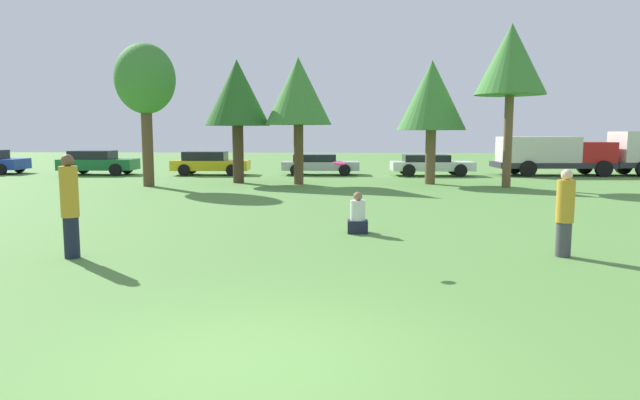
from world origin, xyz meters
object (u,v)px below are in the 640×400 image
object	(u,v)px
frisbee	(339,163)
parked_car_yellow	(209,163)
tree_0	(145,81)
tree_2	(298,92)
person_catcher	(565,213)
parked_car_silver	(319,164)
parked_car_green	(97,162)
parked_car_white	(430,164)
tree_4	(511,61)
bystander_sitting	(358,217)
tree_3	(432,96)
delivery_truck_red	(553,154)
person_thrower	(70,206)
tree_1	(237,94)

from	to	relation	value
frisbee	parked_car_yellow	world-z (taller)	frisbee
tree_0	tree_2	size ratio (longest dim) A/B	1.08
person_catcher	parked_car_silver	distance (m)	21.22
person_catcher	parked_car_green	size ratio (longest dim) A/B	0.40
parked_car_silver	parked_car_white	xyz separation A→B (m)	(6.08, -0.43, 0.02)
person_catcher	parked_car_white	distance (m)	20.07
person_catcher	frisbee	distance (m)	4.36
tree_2	tree_4	size ratio (longest dim) A/B	0.83
parked_car_yellow	parked_car_white	distance (m)	12.14
tree_0	person_catcher	bearing A→B (deg)	-46.80
tree_4	bystander_sitting	bearing A→B (deg)	-120.51
tree_3	tree_2	bearing A→B (deg)	-176.33
parked_car_green	delivery_truck_red	bearing A→B (deg)	-0.15
frisbee	bystander_sitting	bearing A→B (deg)	80.83
person_catcher	parked_car_white	xyz separation A→B (m)	(0.58, 20.06, -0.21)
person_thrower	parked_car_silver	size ratio (longest dim) A/B	0.45
person_catcher	tree_0	distance (m)	18.85
bystander_sitting	tree_4	world-z (taller)	tree_4
person_catcher	tree_2	bearing A→B (deg)	-70.31
person_thrower	parked_car_silver	xyz separation A→B (m)	(3.73, 20.99, -0.38)
person_thrower	person_catcher	xyz separation A→B (m)	(9.24, 0.50, -0.16)
frisbee	tree_2	distance (m)	15.28
person_catcher	frisbee	world-z (taller)	frisbee
person_thrower	parked_car_white	size ratio (longest dim) A/B	0.44
tree_3	parked_car_yellow	bearing A→B (deg)	156.07
bystander_sitting	tree_3	xyz separation A→B (m)	(3.62, 12.74, 3.56)
person_thrower	tree_4	bearing A→B (deg)	46.44
tree_3	parked_car_yellow	xyz separation A→B (m)	(-11.36, 5.04, -3.28)
person_catcher	parked_car_yellow	xyz separation A→B (m)	(-11.56, 20.13, -0.16)
person_thrower	delivery_truck_red	size ratio (longest dim) A/B	0.30
tree_0	tree_3	size ratio (longest dim) A/B	1.10
person_thrower	tree_3	xyz separation A→B (m)	(9.03, 15.59, 2.96)
frisbee	delivery_truck_red	distance (m)	23.84
frisbee	tree_1	xyz separation A→B (m)	(-4.80, 15.60, 2.31)
person_catcher	tree_2	size ratio (longest dim) A/B	0.29
person_thrower	delivery_truck_red	bearing A→B (deg)	48.81
parked_car_white	parked_car_yellow	bearing A→B (deg)	178.14
tree_3	person_catcher	bearing A→B (deg)	-89.23
frisbee	parked_car_green	size ratio (longest dim) A/B	0.06
parked_car_yellow	parked_car_silver	distance (m)	6.07
parked_car_green	tree_0	bearing A→B (deg)	-53.11
bystander_sitting	tree_3	world-z (taller)	tree_3
tree_1	tree_3	distance (m)	8.85
bystander_sitting	tree_1	bearing A→B (deg)	111.93
tree_1	parked_car_silver	size ratio (longest dim) A/B	1.32
tree_2	tree_3	bearing A→B (deg)	3.67
tree_0	parked_car_white	world-z (taller)	tree_0
tree_3	parked_car_green	size ratio (longest dim) A/B	1.35
tree_2	parked_car_green	distance (m)	13.23
person_thrower	person_catcher	bearing A→B (deg)	-0.00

